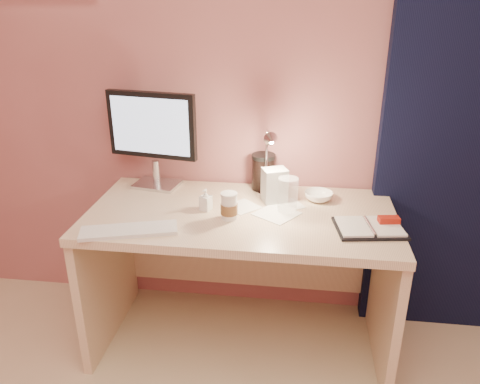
# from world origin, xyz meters

# --- Properties ---
(room) EXTENTS (3.50, 3.50, 3.50)m
(room) POSITION_xyz_m (0.95, 1.69, 1.14)
(room) COLOR #C6B28E
(room) RESTS_ON ground
(desk) EXTENTS (1.40, 0.70, 0.73)m
(desk) POSITION_xyz_m (0.00, 1.45, 0.50)
(desk) COLOR beige
(desk) RESTS_ON ground
(monitor) EXTENTS (0.46, 0.20, 0.49)m
(monitor) POSITION_xyz_m (-0.47, 1.64, 1.02)
(monitor) COLOR silver
(monitor) RESTS_ON desk
(keyboard) EXTENTS (0.41, 0.23, 0.02)m
(keyboard) POSITION_xyz_m (-0.44, 1.12, 0.74)
(keyboard) COLOR white
(keyboard) RESTS_ON desk
(planner) EXTENTS (0.31, 0.25, 0.04)m
(planner) POSITION_xyz_m (0.57, 1.28, 0.74)
(planner) COLOR black
(planner) RESTS_ON desk
(paper_a) EXTENTS (0.19, 0.19, 0.00)m
(paper_a) POSITION_xyz_m (-0.00, 1.43, 0.73)
(paper_a) COLOR silver
(paper_a) RESTS_ON desk
(paper_b) EXTENTS (0.23, 0.23, 0.00)m
(paper_b) POSITION_xyz_m (0.16, 1.38, 0.73)
(paper_b) COLOR silver
(paper_b) RESTS_ON desk
(paper_c) EXTENTS (0.18, 0.18, 0.00)m
(paper_c) POSITION_xyz_m (0.21, 1.48, 0.73)
(paper_c) COLOR silver
(paper_c) RESTS_ON desk
(coffee_cup) EXTENTS (0.08, 0.08, 0.12)m
(coffee_cup) POSITION_xyz_m (-0.04, 1.31, 0.79)
(coffee_cup) COLOR silver
(coffee_cup) RESTS_ON desk
(clear_cup) EXTENTS (0.09, 0.09, 0.16)m
(clear_cup) POSITION_xyz_m (0.21, 1.42, 0.81)
(clear_cup) COLOR white
(clear_cup) RESTS_ON desk
(bowl) EXTENTS (0.15, 0.15, 0.04)m
(bowl) POSITION_xyz_m (0.35, 1.56, 0.75)
(bowl) COLOR white
(bowl) RESTS_ON desk
(lotion_bottle) EXTENTS (0.06, 0.06, 0.10)m
(lotion_bottle) POSITION_xyz_m (-0.16, 1.38, 0.78)
(lotion_bottle) COLOR silver
(lotion_bottle) RESTS_ON desk
(dark_jar) EXTENTS (0.12, 0.12, 0.16)m
(dark_jar) POSITION_xyz_m (0.08, 1.67, 0.81)
(dark_jar) COLOR black
(dark_jar) RESTS_ON desk
(product_box) EXTENTS (0.13, 0.12, 0.16)m
(product_box) POSITION_xyz_m (0.14, 1.52, 0.81)
(product_box) COLOR #B9B9B5
(product_box) RESTS_ON desk
(desk_lamp) EXTENTS (0.11, 0.22, 0.35)m
(desk_lamp) POSITION_xyz_m (0.08, 1.52, 0.95)
(desk_lamp) COLOR silver
(desk_lamp) RESTS_ON desk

